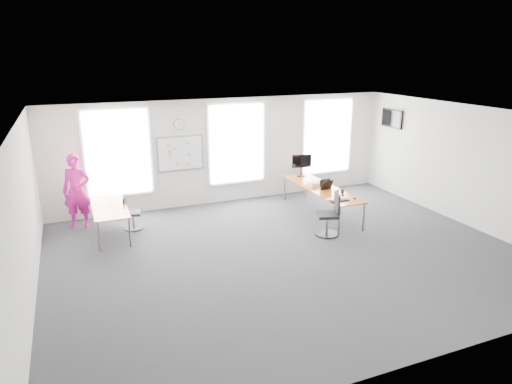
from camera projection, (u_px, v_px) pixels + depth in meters
name	position (u px, v px, depth m)	size (l,w,h in m)	color
floor	(287.00, 254.00, 9.98)	(10.00, 10.00, 0.00)	#242428
ceiling	(290.00, 116.00, 9.09)	(10.00, 10.00, 0.00)	white
wall_back	(227.00, 151.00, 13.07)	(10.00, 10.00, 0.00)	white
wall_front	(423.00, 269.00, 6.01)	(10.00, 10.00, 0.00)	white
wall_left	(23.00, 221.00, 7.72)	(10.00, 10.00, 0.00)	white
wall_right	(468.00, 166.00, 11.36)	(10.00, 10.00, 0.00)	white
window_left	(118.00, 153.00, 11.89)	(1.60, 0.06, 2.20)	silver
window_mid	(237.00, 144.00, 13.09)	(1.60, 0.06, 2.20)	silver
window_right	(327.00, 136.00, 14.19)	(1.60, 0.06, 2.20)	silver
desk_right	(321.00, 189.00, 12.22)	(0.82, 3.09, 0.75)	#AB4C15
desk_left	(109.00, 209.00, 10.85)	(0.78, 1.95, 0.71)	#AB4C15
chair_right	(330.00, 217.00, 10.88)	(0.61, 0.61, 1.05)	black
chair_left	(131.00, 215.00, 11.27)	(0.46, 0.46, 0.86)	black
person	(77.00, 191.00, 11.26)	(0.68, 0.45, 1.87)	#C11380
whiteboard	(180.00, 153.00, 12.54)	(1.20, 0.03, 0.90)	white
wall_clock	(179.00, 124.00, 12.30)	(0.30, 0.30, 0.04)	gray
tv	(392.00, 118.00, 13.75)	(0.06, 0.90, 0.55)	black
keyboard	(339.00, 201.00, 11.10)	(0.48, 0.17, 0.02)	black
mouse	(355.00, 198.00, 11.23)	(0.07, 0.11, 0.04)	black
lens_cap	(343.00, 195.00, 11.51)	(0.07, 0.07, 0.01)	black
headphones	(340.00, 192.00, 11.66)	(0.20, 0.11, 0.12)	black
laptop_sleeve	(326.00, 185.00, 11.99)	(0.33, 0.19, 0.27)	black
paper_stack	(314.00, 184.00, 12.30)	(0.29, 0.21, 0.10)	beige
monitor	(302.00, 163.00, 13.19)	(0.58, 0.24, 0.64)	black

